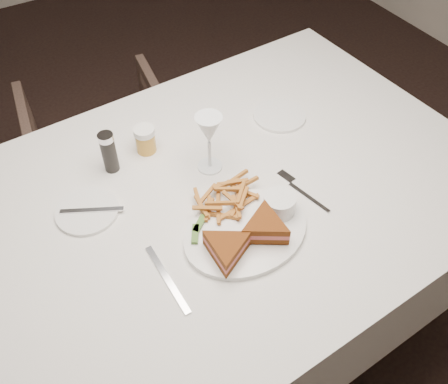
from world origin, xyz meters
name	(u,v)px	position (x,y,z in m)	size (l,w,h in m)	color
ground	(116,280)	(0.00, 0.00, 0.00)	(5.00, 5.00, 0.00)	black
table	(216,272)	(0.24, -0.39, 0.38)	(1.51, 1.01, 0.75)	silver
chair_far	(103,146)	(0.18, 0.45, 0.29)	(0.57, 0.53, 0.58)	#47332B
table_setting	(224,198)	(0.24, -0.45, 0.79)	(0.80, 0.58, 0.18)	white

